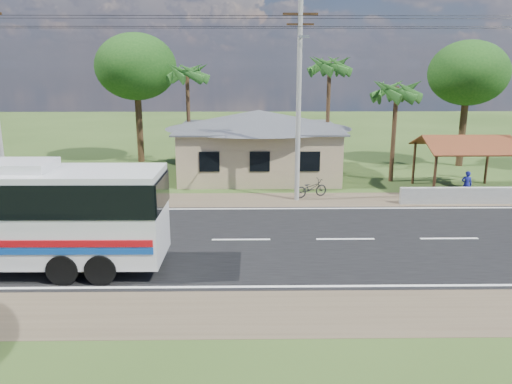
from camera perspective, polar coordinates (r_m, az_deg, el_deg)
The scene contains 13 objects.
ground at distance 21.52m, azimuth -1.72°, elevation -5.50°, with size 120.00×120.00×0.00m, color #2A4117.
road at distance 21.51m, azimuth -1.72°, elevation -5.48°, with size 120.00×16.00×0.03m.
house at distance 33.56m, azimuth 0.29°, elevation 6.38°, with size 12.40×10.00×5.00m.
waiting_shed at distance 31.73m, azimuth 22.77°, elevation 4.95°, with size 5.20×4.48×3.35m.
concrete_barrier at distance 29.16m, azimuth 22.75°, elevation -0.38°, with size 7.00×0.30×0.90m, color #9E9E99.
utility_poles at distance 26.86m, azimuth 4.20°, elevation 11.04°, with size 32.80×2.22×11.00m.
palm_near at distance 32.58m, azimuth 15.78°, elevation 11.03°, with size 2.80×2.80×6.70m.
palm_mid at distance 36.18m, azimuth 8.40°, elevation 13.98°, with size 2.80×2.80×8.20m.
palm_far at distance 36.50m, azimuth -7.89°, elevation 13.25°, with size 2.80×2.80×7.70m.
tree_behind_house at distance 39.13m, azimuth -13.55°, elevation 13.70°, with size 6.00×6.00×9.61m.
tree_behind_shed at distance 39.47m, azimuth 23.09°, elevation 12.35°, with size 5.60×5.60×9.02m.
motorcycle at distance 28.40m, azimuth 6.30°, elevation 0.44°, with size 0.69×1.97×1.04m, color black.
person at distance 30.36m, azimuth 22.93°, elevation 0.79°, with size 0.57×0.37×1.56m, color navy.
Camera 1 is at (0.35, -20.23, 7.32)m, focal length 35.00 mm.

